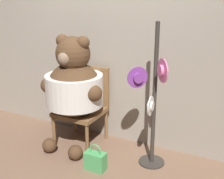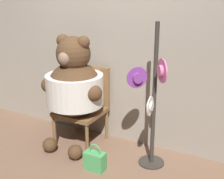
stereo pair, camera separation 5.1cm
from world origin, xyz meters
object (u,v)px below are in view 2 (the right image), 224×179
object	(u,v)px
chair	(84,103)
teddy_bear	(74,86)
hat_display_rack	(152,104)
handbag_on_ground	(95,160)

from	to	relation	value
chair	teddy_bear	size ratio (longest dim) A/B	0.69
chair	hat_display_rack	distance (m)	0.99
chair	teddy_bear	distance (m)	0.32
teddy_bear	hat_display_rack	distance (m)	0.96
hat_display_rack	handbag_on_ground	xyz separation A→B (m)	(-0.48, -0.33, -0.61)
chair	handbag_on_ground	bearing A→B (deg)	-49.11
hat_display_rack	handbag_on_ground	bearing A→B (deg)	-145.94
chair	teddy_bear	xyz separation A→B (m)	(-0.02, -0.17, 0.27)
teddy_bear	chair	bearing A→B (deg)	84.23
chair	hat_display_rack	xyz separation A→B (m)	(0.94, -0.20, 0.23)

